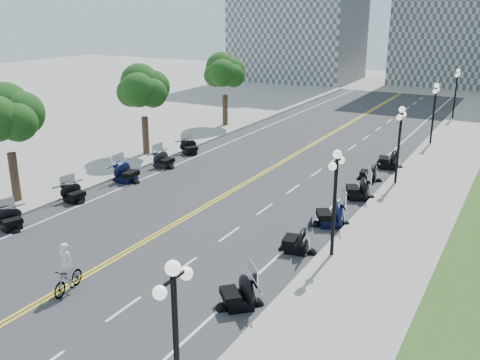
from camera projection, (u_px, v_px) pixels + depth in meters
The scene contains 44 objects.
ground at pixel (128, 251), 25.09m from camera, with size 160.00×160.00×0.00m, color gray.
road at pixel (233, 190), 33.41m from camera, with size 16.00×90.00×0.01m, color #333335.
centerline_yellow_a at pixel (232, 190), 33.46m from camera, with size 0.12×90.00×0.00m, color yellow.
centerline_yellow_b at pixel (235, 190), 33.35m from camera, with size 0.12×90.00×0.00m, color yellow.
edge_line_north at pixel (331, 208), 30.45m from camera, with size 0.12×90.00×0.00m, color white.
edge_line_south at pixel (152, 175), 36.36m from camera, with size 0.12×90.00×0.00m, color white.
lane_dash_5 at pixel (124, 309), 20.29m from camera, with size 0.12×2.00×0.00m, color white.
lane_dash_6 at pixel (184, 266), 23.61m from camera, with size 0.12×2.00×0.00m, color white.
lane_dash_7 at pixel (229, 234), 26.94m from camera, with size 0.12×2.00×0.00m, color white.
lane_dash_8 at pixel (265, 209), 30.27m from camera, with size 0.12×2.00×0.00m, color white.
lane_dash_9 at pixel (293, 189), 33.59m from camera, with size 0.12×2.00×0.00m, color white.
lane_dash_10 at pixel (316, 173), 36.92m from camera, with size 0.12×2.00×0.00m, color white.
lane_dash_11 at pixel (336, 159), 40.25m from camera, with size 0.12×2.00×0.00m, color white.
lane_dash_12 at pixel (352, 147), 43.57m from camera, with size 0.12×2.00×0.00m, color white.
lane_dash_13 at pixel (366, 137), 46.90m from camera, with size 0.12×2.00×0.00m, color white.
lane_dash_14 at pixel (378, 129), 50.23m from camera, with size 0.12×2.00×0.00m, color white.
lane_dash_15 at pixel (389, 121), 53.56m from camera, with size 0.12×2.00×0.00m, color white.
lane_dash_16 at pixel (399, 114), 56.88m from camera, with size 0.12×2.00×0.00m, color white.
lane_dash_17 at pixel (407, 108), 60.21m from camera, with size 0.12×2.00×0.00m, color white.
lane_dash_18 at pixel (415, 103), 63.54m from camera, with size 0.12×2.00×0.00m, color white.
lane_dash_19 at pixel (421, 98), 66.86m from camera, with size 0.12×2.00×0.00m, color white.
sidewalk_north at pixel (404, 220), 28.54m from camera, with size 5.00×90.00×0.15m, color #9E9991.
sidewalk_south at pixel (106, 166), 38.23m from camera, with size 5.00×90.00×0.15m, color #9E9991.
street_lamp_1 at pixel (176, 349), 13.67m from camera, with size 0.50×1.20×4.90m, color black, non-canonical shape.
street_lamp_2 at pixel (334, 204), 23.65m from camera, with size 0.50×1.20×4.90m, color black, non-canonical shape.
street_lamp_3 at pixel (399, 146), 33.63m from camera, with size 0.50×1.20×4.90m, color black, non-canonical shape.
street_lamp_4 at pixel (433, 114), 43.61m from camera, with size 0.50×1.20×4.90m, color black, non-canonical shape.
street_lamp_5 at pixel (455, 94), 53.59m from camera, with size 0.50×1.20×4.90m, color black, non-canonical shape.
tree_2 at pixel (7, 123), 29.90m from camera, with size 4.80×4.80×9.20m, color #235619, non-canonical shape.
tree_3 at pixel (143, 94), 39.88m from camera, with size 4.80×4.80×9.20m, color #235619, non-canonical shape.
tree_4 at pixel (225, 76), 49.86m from camera, with size 4.80×4.80×9.20m, color #235619, non-canonical shape.
motorcycle_n_5 at pixel (239, 291), 20.22m from camera, with size 2.01×2.01×1.40m, color black, non-canonical shape.
motorcycle_n_6 at pixel (297, 238), 24.85m from camera, with size 1.93×1.93×1.35m, color black, non-canonical shape.
motorcycle_n_7 at pixel (331, 212), 27.78m from camera, with size 2.18×2.18×1.53m, color black, non-canonical shape.
motorcycle_n_8 at pixel (358, 187), 31.70m from camera, with size 2.15×2.15×1.50m, color black, non-canonical shape.
motorcycle_n_9 at pixel (369, 171), 35.15m from camera, with size 1.77×1.77×1.24m, color black, non-canonical shape.
motorcycle_n_10 at pixel (389, 158), 37.76m from camera, with size 2.20×2.20×1.54m, color black, non-canonical shape.
motorcycle_s_5 at pixel (10, 218), 27.39m from camera, with size 1.78×1.78×1.25m, color black, non-canonical shape.
motorcycle_s_6 at pixel (73, 192), 31.28m from camera, with size 1.79×1.79×1.25m, color black, non-canonical shape.
motorcycle_s_7 at pixel (126, 171), 34.79m from camera, with size 2.12×2.12×1.48m, color black, non-canonical shape.
motorcycle_s_8 at pixel (164, 158), 37.93m from camera, with size 1.94×1.94×1.36m, color black, non-canonical shape.
motorcycle_s_9 at pixel (190, 146), 41.44m from camera, with size 1.79×1.79×1.26m, color black, non-canonical shape.
bicycle at pixel (68, 280), 21.36m from camera, with size 0.51×1.82×1.10m, color #A51414.
cyclist_rider at pixel (64, 246), 20.91m from camera, with size 0.66×0.43×1.81m, color silver.
Camera 1 is at (15.68, -17.41, 10.94)m, focal length 40.00 mm.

